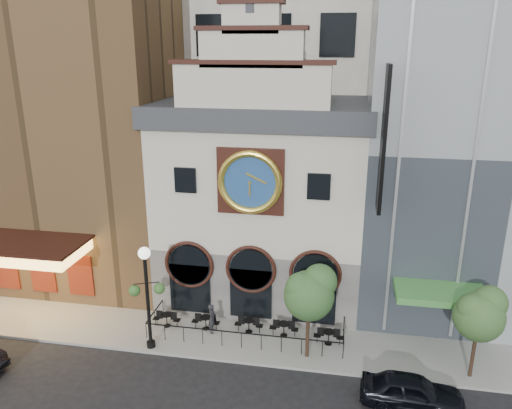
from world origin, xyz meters
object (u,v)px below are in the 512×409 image
object	(u,v)px
pedestrian	(212,318)
lamppost	(147,287)
bistro_1	(206,322)
bistro_4	(328,336)
bistro_0	(167,319)
bistro_2	(249,325)
tree_left	(310,292)
bistro_3	(284,328)
tree_right	(480,313)
car_right	(412,392)

from	to	relation	value
pedestrian	lamppost	size ratio (longest dim) A/B	0.30
bistro_1	pedestrian	size ratio (longest dim) A/B	0.92
bistro_4	pedestrian	xyz separation A→B (m)	(-6.41, 0.02, 0.40)
bistro_0	bistro_2	xyz separation A→B (m)	(4.71, 0.24, 0.00)
bistro_0	bistro_4	size ratio (longest dim) A/B	1.00
bistro_4	tree_left	xyz separation A→B (m)	(-1.00, -1.26, 3.23)
bistro_2	bistro_3	xyz separation A→B (m)	(1.97, -0.02, 0.00)
tree_right	bistro_0	bearing A→B (deg)	174.25
bistro_4	pedestrian	size ratio (longest dim) A/B	0.92
bistro_4	tree_right	distance (m)	7.68
bistro_0	tree_left	xyz separation A→B (m)	(8.12, -1.42, 3.23)
tree_left	lamppost	bearing A→B (deg)	-175.42
bistro_2	bistro_4	xyz separation A→B (m)	(4.41, -0.39, 0.00)
bistro_2	pedestrian	world-z (taller)	pedestrian
bistro_0	tree_right	bearing A→B (deg)	-5.75
bistro_0	bistro_1	world-z (taller)	same
bistro_1	lamppost	distance (m)	4.47
bistro_0	pedestrian	xyz separation A→B (m)	(2.71, -0.14, 0.40)
pedestrian	bistro_2	bearing A→B (deg)	-84.02
bistro_4	tree_right	bearing A→B (deg)	-11.89
bistro_4	lamppost	xyz separation A→B (m)	(-9.27, -1.92, 3.07)
bistro_0	car_right	bearing A→B (deg)	-17.81
bistro_3	car_right	size ratio (longest dim) A/B	0.35
bistro_2	car_right	world-z (taller)	car_right
bistro_1	car_right	distance (m)	11.53
bistro_1	lamppost	xyz separation A→B (m)	(-2.41, -2.18, 3.07)
bistro_4	bistro_0	bearing A→B (deg)	179.02
bistro_1	bistro_2	xyz separation A→B (m)	(2.45, 0.13, 0.00)
bistro_3	lamppost	size ratio (longest dim) A/B	0.28
lamppost	car_right	bearing A→B (deg)	-30.59
bistro_3	tree_left	xyz separation A→B (m)	(1.45, -1.63, 3.23)
car_right	bistro_1	bearing A→B (deg)	71.03
bistro_2	pedestrian	xyz separation A→B (m)	(-2.00, -0.37, 0.40)
bistro_4	bistro_1	bearing A→B (deg)	177.81
tree_right	lamppost	bearing A→B (deg)	-178.36
car_right	tree_left	world-z (taller)	tree_left
bistro_0	bistro_2	world-z (taller)	same
bistro_0	tree_right	size ratio (longest dim) A/B	0.34
tree_left	bistro_2	bearing A→B (deg)	154.21
tree_right	car_right	bearing A→B (deg)	-140.37
bistro_1	bistro_2	world-z (taller)	same
bistro_3	tree_left	bearing A→B (deg)	-48.30
pedestrian	tree_left	world-z (taller)	tree_left
bistro_1	pedestrian	world-z (taller)	pedestrian
bistro_3	tree_right	distance (m)	10.00
bistro_4	tree_right	world-z (taller)	tree_right
bistro_4	car_right	distance (m)	5.56
bistro_0	bistro_1	bearing A→B (deg)	2.67
bistro_2	tree_left	bearing A→B (deg)	-25.79
bistro_2	bistro_3	bearing A→B (deg)	-0.72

